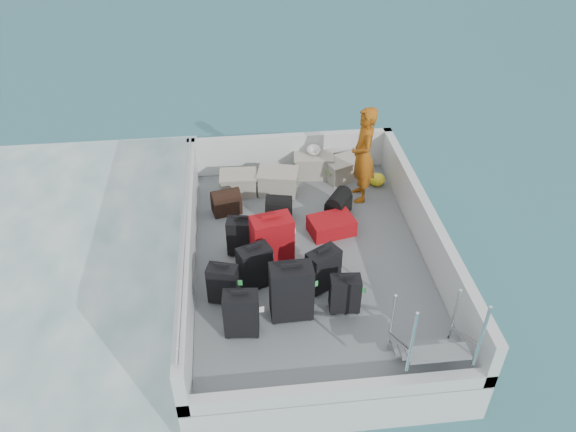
% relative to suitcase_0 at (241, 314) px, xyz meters
% --- Properties ---
extents(ground, '(160.00, 160.00, 0.00)m').
position_rel_suitcase_0_xyz_m(ground, '(1.04, 1.36, -0.95)').
color(ground, '#1A4C5E').
rests_on(ground, ground).
extents(ferry_hull, '(3.60, 5.00, 0.60)m').
position_rel_suitcase_0_xyz_m(ferry_hull, '(1.04, 1.36, -0.65)').
color(ferry_hull, silver).
rests_on(ferry_hull, ground).
extents(deck, '(3.30, 4.70, 0.02)m').
position_rel_suitcase_0_xyz_m(deck, '(1.04, 1.36, -0.34)').
color(deck, slate).
rests_on(deck, ferry_hull).
extents(deck_fittings, '(3.60, 5.00, 0.90)m').
position_rel_suitcase_0_xyz_m(deck_fittings, '(1.39, 1.04, 0.04)').
color(deck_fittings, '#B9BEBE').
rests_on(deck_fittings, deck).
extents(suitcase_0, '(0.45, 0.28, 0.66)m').
position_rel_suitcase_0_xyz_m(suitcase_0, '(0.00, 0.00, 0.00)').
color(suitcase_0, black).
rests_on(suitcase_0, deck).
extents(suitcase_1, '(0.43, 0.32, 0.58)m').
position_rel_suitcase_0_xyz_m(suitcase_1, '(-0.22, 0.59, -0.04)').
color(suitcase_1, black).
rests_on(suitcase_1, deck).
extents(suitcase_2, '(0.45, 0.31, 0.60)m').
position_rel_suitcase_0_xyz_m(suitcase_2, '(0.07, 1.55, -0.03)').
color(suitcase_2, black).
rests_on(suitcase_2, deck).
extents(suitcase_3, '(0.55, 0.33, 0.82)m').
position_rel_suitcase_0_xyz_m(suitcase_3, '(0.65, 0.23, 0.08)').
color(suitcase_3, black).
rests_on(suitcase_3, deck).
extents(suitcase_4, '(0.50, 0.40, 0.65)m').
position_rel_suitcase_0_xyz_m(suitcase_4, '(0.22, 0.85, -0.01)').
color(suitcase_4, black).
rests_on(suitcase_4, deck).
extents(suitcase_5, '(0.63, 0.45, 0.78)m').
position_rel_suitcase_0_xyz_m(suitcase_5, '(0.49, 1.30, 0.06)').
color(suitcase_5, '#9B0B13').
rests_on(suitcase_5, deck).
extents(suitcase_6, '(0.41, 0.26, 0.55)m').
position_rel_suitcase_0_xyz_m(suitcase_6, '(1.35, 0.26, -0.06)').
color(suitcase_6, black).
rests_on(suitcase_6, deck).
extents(suitcase_7, '(0.51, 0.44, 0.62)m').
position_rel_suitcase_0_xyz_m(suitcase_7, '(1.13, 0.71, -0.02)').
color(suitcase_7, black).
rests_on(suitcase_7, deck).
extents(suitcase_8, '(0.76, 0.58, 0.27)m').
position_rel_suitcase_0_xyz_m(suitcase_8, '(1.46, 1.88, -0.20)').
color(suitcase_8, '#9B0B13').
rests_on(suitcase_8, deck).
extents(duffel_0, '(0.51, 0.39, 0.32)m').
position_rel_suitcase_0_xyz_m(duffel_0, '(-0.14, 2.60, -0.17)').
color(duffel_0, black).
rests_on(duffel_0, deck).
extents(duffel_1, '(0.46, 0.38, 0.32)m').
position_rel_suitcase_0_xyz_m(duffel_1, '(0.69, 2.35, -0.17)').
color(duffel_1, black).
rests_on(duffel_1, deck).
extents(duffel_2, '(0.50, 0.54, 0.32)m').
position_rel_suitcase_0_xyz_m(duffel_2, '(1.65, 2.34, -0.17)').
color(duffel_2, black).
rests_on(duffel_2, deck).
extents(crate_0, '(0.60, 0.42, 0.35)m').
position_rel_suitcase_0_xyz_m(crate_0, '(0.08, 3.13, -0.16)').
color(crate_0, '#A39B8E').
rests_on(crate_0, deck).
extents(crate_1, '(0.71, 0.56, 0.38)m').
position_rel_suitcase_0_xyz_m(crate_1, '(0.75, 3.09, -0.14)').
color(crate_1, '#A39B8E').
rests_on(crate_1, deck).
extents(crate_2, '(0.69, 0.51, 0.39)m').
position_rel_suitcase_0_xyz_m(crate_2, '(1.42, 3.56, -0.14)').
color(crate_2, '#A39B8E').
rests_on(crate_2, deck).
extents(crate_3, '(0.70, 0.59, 0.35)m').
position_rel_suitcase_0_xyz_m(crate_3, '(1.92, 3.38, -0.15)').
color(crate_3, '#A39B8E').
rests_on(crate_3, deck).
extents(yellow_bag, '(0.28, 0.26, 0.22)m').
position_rel_suitcase_0_xyz_m(yellow_bag, '(2.47, 3.11, -0.22)').
color(yellow_bag, yellow).
rests_on(yellow_bag, deck).
extents(white_bag, '(0.24, 0.24, 0.18)m').
position_rel_suitcase_0_xyz_m(white_bag, '(1.42, 3.56, 0.15)').
color(white_bag, white).
rests_on(white_bag, crate_2).
extents(passenger, '(0.41, 0.62, 1.64)m').
position_rel_suitcase_0_xyz_m(passenger, '(2.10, 2.77, 0.49)').
color(passenger, orange).
rests_on(passenger, deck).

